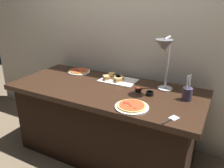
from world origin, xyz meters
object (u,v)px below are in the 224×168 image
Objects in this scene: pizza_plate_center at (132,106)px; serving_spatula at (171,120)px; utensil_holder at (187,94)px; sauce_cup_near at (150,93)px; sauce_cup_far at (138,90)px; pizza_plate_front at (79,71)px; sandwich_platter at (117,79)px; heat_lamp at (165,51)px.

serving_spatula is (0.33, -0.05, -0.01)m from pizza_plate_center.
utensil_holder is 1.35× the size of serving_spatula.
pizza_plate_center is 3.99× the size of sauce_cup_near.
sauce_cup_near and sauce_cup_far have the same top height.
pizza_plate_front is 0.86m from sauce_cup_far.
sandwich_platter is 5.54× the size of sauce_cup_near.
sauce_cup_far is 0.34× the size of serving_spatula.
heat_lamp is at bearing -12.88° from sandwich_platter.
heat_lamp is 1.12m from pizza_plate_front.
heat_lamp is at bearing 42.45° from sauce_cup_near.
pizza_plate_front is 0.53m from sandwich_platter.
heat_lamp reaches higher than sandwich_platter.
sauce_cup_near is 0.45m from serving_spatula.
pizza_plate_center is 0.34m from sauce_cup_far.
pizza_plate_front is 1.07m from pizza_plate_center.
sandwich_platter reaches higher than pizza_plate_front.
pizza_plate_center is 0.51m from utensil_holder.
sandwich_platter reaches higher than sauce_cup_near.
sauce_cup_near is at bearing 81.35° from pizza_plate_center.
sauce_cup_far is (0.31, -0.16, -0.00)m from sandwich_platter.
heat_lamp is 7.48× the size of sauce_cup_near.
pizza_plate_front is at bearing 171.31° from utensil_holder.
sauce_cup_far reaches higher than pizza_plate_front.
sandwich_platter is (0.52, -0.06, 0.01)m from pizza_plate_front.
sauce_cup_far is at bearing -27.30° from sandwich_platter.
pizza_plate_center is (-0.13, -0.38, -0.39)m from heat_lamp.
sauce_cup_far is (0.83, -0.22, 0.01)m from pizza_plate_front.
sandwich_platter is at bearing 142.77° from serving_spatula.
pizza_plate_front is at bearing 148.82° from pizza_plate_center.
pizza_plate_front is 4.41× the size of sauce_cup_far.
sauce_cup_far is 0.25× the size of utensil_holder.
sauce_cup_near is at bearing -169.92° from utensil_holder.
pizza_plate_front is at bearing 165.37° from sauce_cup_near.
utensil_holder is at bearing -10.39° from sandwich_platter.
sauce_cup_near is (-0.08, -0.08, -0.38)m from heat_lamp.
sandwich_platter is 1.65× the size of utensil_holder.
pizza_plate_center reaches higher than serving_spatula.
pizza_plate_center is 4.70× the size of sauce_cup_far.
pizza_plate_center is 0.33m from serving_spatula.
serving_spatula is at bearing -37.23° from sandwich_platter.
pizza_plate_front is 1.29m from utensil_holder.
sauce_cup_far reaches higher than serving_spatula.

